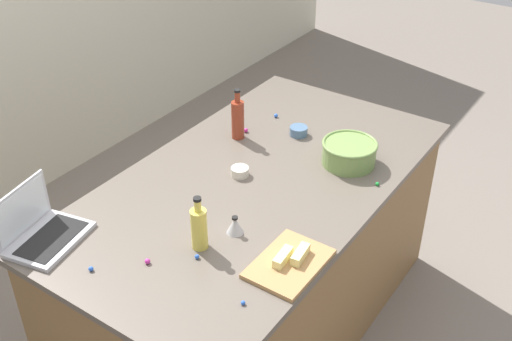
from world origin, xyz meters
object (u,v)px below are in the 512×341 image
Objects in this scene: butter_stick_left at (300,254)px; butter_stick_right at (283,257)px; ramekin_small at (240,172)px; bottle_oil at (199,228)px; ramekin_medium at (299,131)px; bottle_soy at (238,119)px; laptop at (40,230)px; kitchen_timer at (235,225)px; cutting_board at (289,264)px; mixing_bowl_large at (349,152)px.

butter_stick_left is 1.00× the size of butter_stick_right.
ramekin_small is (0.35, 0.53, -0.02)m from butter_stick_left.
ramekin_medium is (0.96, 0.14, -0.07)m from bottle_oil.
laptop is at bearing 171.29° from bottle_soy.
kitchen_timer reaches higher than butter_stick_left.
bottle_oil is at bearing 106.33° from butter_stick_right.
ramekin_medium is (0.82, 0.50, -0.01)m from butter_stick_left.
butter_stick_right is (0.41, -0.86, -0.01)m from laptop.
ramekin_medium is 1.17× the size of kitchen_timer.
bottle_oil is at bearing -171.85° from ramekin_medium.
bottle_soy reaches higher than laptop.
bottle_soy is at bearing 25.97° from bottle_oil.
butter_stick_left is 0.63m from ramekin_small.
butter_stick_right is 1.43× the size of kitchen_timer.
ramekin_small is at bearing 33.05° from kitchen_timer.
laptop is 4.52× the size of kitchen_timer.
ramekin_medium is at bearing 31.49° from butter_stick_left.
mixing_bowl_large is at bearing 10.98° from cutting_board.
ramekin_small is (0.81, -0.38, -0.03)m from laptop.
bottle_oil reaches higher than ramekin_medium.
bottle_soy is 3.41× the size of kitchen_timer.
ramekin_small is at bearing 56.49° from butter_stick_left.
kitchen_timer is (-0.35, -0.23, 0.02)m from ramekin_small.
bottle_soy reaches higher than mixing_bowl_large.
butter_stick_right is (-0.01, 0.02, 0.03)m from cutting_board.
kitchen_timer is (0.05, 0.26, -0.00)m from butter_stick_right.
butter_stick_right is at bearing 137.87° from butter_stick_left.
ramekin_small is (0.39, 0.51, 0.01)m from cutting_board.
mixing_bowl_large reaches higher than butter_stick_right.
bottle_soy is at bearing 99.34° from mixing_bowl_large.
mixing_bowl_large is 0.74m from butter_stick_left.
cutting_board is (-0.67, -0.72, -0.10)m from bottle_soy.
butter_stick_left is 1.22× the size of ramekin_medium.
mixing_bowl_large is 0.98× the size of bottle_soy.
cutting_board is at bearing -150.88° from ramekin_medium.
ramekin_small is at bearing 50.43° from butter_stick_right.
cutting_board is 3.96× the size of ramekin_small.
cutting_board is at bearing -69.19° from butter_stick_right.
laptop is at bearing 116.84° from butter_stick_left.
cutting_board is at bearing -169.02° from mixing_bowl_large.
laptop is 3.16× the size of butter_stick_left.
bottle_soy is at bearing -8.71° from laptop.
butter_stick_left is at bearing -68.52° from bottle_oil.
butter_stick_left is at bearing -63.16° from laptop.
ramekin_medium is at bearing -17.54° from laptop.
bottle_oil is 3.01× the size of kitchen_timer.
bottle_oil is 0.86m from bottle_soy.
mixing_bowl_large is 0.78m from cutting_board.
bottle_oil reaches higher than kitchen_timer.
mixing_bowl_large is at bearing -31.94° from laptop.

